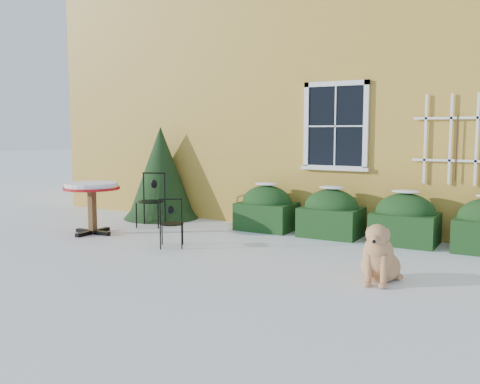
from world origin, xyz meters
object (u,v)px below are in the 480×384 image
Objects in this scene: bistro_table at (92,191)px; dog at (379,258)px; patio_chair_near at (171,223)px; evergreen_shrub at (161,181)px; patio_chair_far at (151,200)px.

bistro_table is 1.15× the size of dog.
dog is (3.48, -0.36, -0.09)m from patio_chair_near.
evergreen_shrub reaches higher than bistro_table.
evergreen_shrub is 2.42× the size of patio_chair_near.
bistro_table is 0.96× the size of patio_chair_far.
patio_chair_far reaches higher than patio_chair_near.
evergreen_shrub is 1.04m from patio_chair_far.
patio_chair_far reaches higher than bistro_table.
evergreen_shrub reaches higher than dog.
patio_chair_far is at bearing 70.89° from bistro_table.
bistro_table is 5.50m from dog.
patio_chair_near reaches higher than dog.
evergreen_shrub is at bearing 96.73° from patio_chair_far.
patio_chair_far is (0.41, 1.19, -0.26)m from bistro_table.
patio_chair_far reaches higher than dog.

